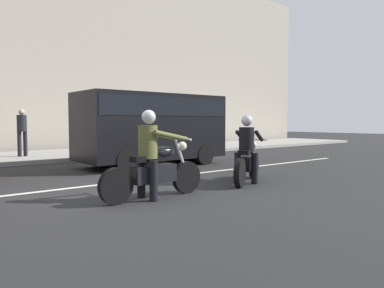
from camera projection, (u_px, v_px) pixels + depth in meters
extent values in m
plane|color=#252525|center=(132.00, 189.00, 7.63)|extent=(80.00, 80.00, 0.00)
cube|color=#99968E|center=(23.00, 157.00, 13.79)|extent=(40.00, 4.40, 0.14)
cube|color=silver|center=(115.00, 183.00, 8.38)|extent=(18.00, 0.14, 0.01)
cylinder|color=black|center=(254.00, 165.00, 9.10)|extent=(0.61, 0.41, 0.63)
cylinder|color=black|center=(240.00, 173.00, 7.78)|extent=(0.61, 0.41, 0.63)
cylinder|color=silver|center=(253.00, 153.00, 8.97)|extent=(0.32, 0.21, 0.72)
cube|color=black|center=(247.00, 163.00, 8.43)|extent=(0.82, 0.62, 0.32)
ellipsoid|color=black|center=(250.00, 146.00, 8.62)|extent=(0.54, 0.44, 0.22)
cube|color=black|center=(246.00, 152.00, 8.25)|extent=(0.57, 0.46, 0.10)
cylinder|color=silver|center=(253.00, 140.00, 8.89)|extent=(0.37, 0.63, 0.04)
sphere|color=silver|center=(253.00, 145.00, 8.97)|extent=(0.17, 0.17, 0.17)
cylinder|color=silver|center=(237.00, 169.00, 8.22)|extent=(0.65, 0.40, 0.07)
cylinder|color=black|center=(255.00, 168.00, 8.24)|extent=(0.20, 0.20, 0.70)
cylinder|color=black|center=(237.00, 168.00, 8.38)|extent=(0.20, 0.20, 0.70)
cylinder|color=black|center=(246.00, 140.00, 8.29)|extent=(0.46, 0.46, 0.56)
cylinder|color=black|center=(259.00, 136.00, 8.50)|extent=(0.63, 0.41, 0.28)
cylinder|color=black|center=(240.00, 136.00, 8.67)|extent=(0.63, 0.41, 0.28)
sphere|color=tan|center=(247.00, 122.00, 8.28)|extent=(0.20, 0.20, 0.20)
sphere|color=#B7B7BC|center=(247.00, 121.00, 8.28)|extent=(0.25, 0.25, 0.25)
cylinder|color=black|center=(186.00, 177.00, 7.19)|extent=(0.63, 0.13, 0.62)
cylinder|color=black|center=(116.00, 186.00, 6.19)|extent=(0.63, 0.13, 0.62)
cylinder|color=silver|center=(182.00, 158.00, 7.09)|extent=(0.37, 0.06, 0.81)
cube|color=black|center=(154.00, 174.00, 6.68)|extent=(0.85, 0.30, 0.32)
ellipsoid|color=black|center=(163.00, 152.00, 6.80)|extent=(0.48, 0.25, 0.22)
cube|color=black|center=(145.00, 159.00, 6.54)|extent=(0.52, 0.25, 0.10)
cylinder|color=silver|center=(179.00, 139.00, 7.02)|extent=(0.05, 0.70, 0.04)
sphere|color=silver|center=(182.00, 146.00, 7.08)|extent=(0.17, 0.17, 0.17)
cylinder|color=silver|center=(135.00, 181.00, 6.61)|extent=(0.70, 0.08, 0.07)
cylinder|color=black|center=(154.00, 181.00, 6.44)|extent=(0.15, 0.15, 0.72)
cylinder|color=black|center=(141.00, 178.00, 6.74)|extent=(0.15, 0.15, 0.72)
cylinder|color=brown|center=(148.00, 142.00, 6.56)|extent=(0.35, 0.35, 0.59)
cylinder|color=brown|center=(171.00, 136.00, 6.62)|extent=(0.73, 0.10, 0.23)
cylinder|color=brown|center=(157.00, 135.00, 6.96)|extent=(0.73, 0.10, 0.23)
sphere|color=tan|center=(149.00, 119.00, 6.55)|extent=(0.20, 0.20, 0.20)
sphere|color=#B7B7BC|center=(149.00, 117.00, 6.55)|extent=(0.25, 0.25, 0.25)
cube|color=black|center=(152.00, 126.00, 11.66)|extent=(4.65, 1.90, 2.01)
cube|color=black|center=(152.00, 107.00, 11.62)|extent=(4.51, 1.93, 0.56)
cylinder|color=black|center=(187.00, 153.00, 12.63)|extent=(0.64, 1.96, 0.64)
cylinder|color=black|center=(111.00, 158.00, 10.80)|extent=(0.64, 1.96, 0.64)
cylinder|color=black|center=(19.00, 144.00, 13.28)|extent=(0.14, 0.14, 0.90)
cylinder|color=black|center=(25.00, 144.00, 13.40)|extent=(0.14, 0.14, 0.90)
cylinder|color=black|center=(22.00, 123.00, 13.29)|extent=(0.34, 0.34, 0.60)
sphere|color=tan|center=(22.00, 112.00, 13.27)|extent=(0.21, 0.21, 0.21)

